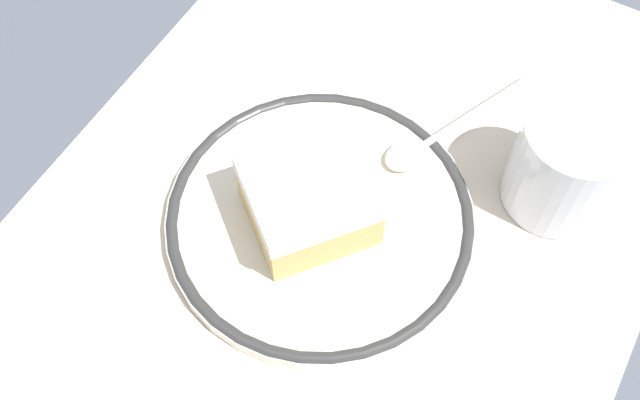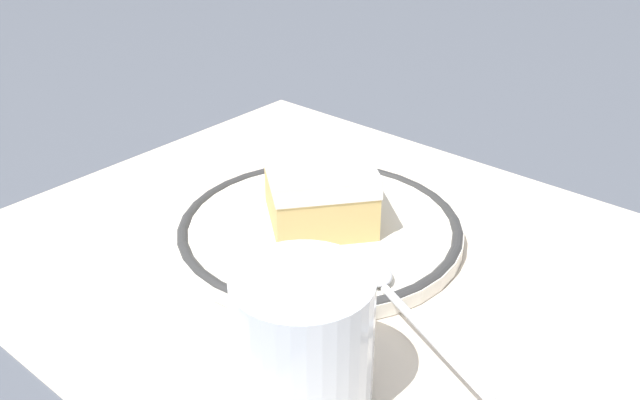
# 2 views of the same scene
# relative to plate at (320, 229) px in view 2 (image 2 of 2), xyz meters

# --- Properties ---
(ground_plane) EXTENTS (2.40, 2.40, 0.00)m
(ground_plane) POSITION_rel_plate_xyz_m (0.04, -0.01, -0.01)
(ground_plane) COLOR #4C515B
(placemat) EXTENTS (0.51, 0.40, 0.00)m
(placemat) POSITION_rel_plate_xyz_m (0.04, -0.01, -0.01)
(placemat) COLOR beige
(placemat) RESTS_ON ground_plane
(plate) EXTENTS (0.20, 0.20, 0.01)m
(plate) POSITION_rel_plate_xyz_m (0.00, 0.00, 0.00)
(plate) COLOR silver
(plate) RESTS_ON placemat
(cake_slice) EXTENTS (0.10, 0.10, 0.05)m
(cake_slice) POSITION_rel_plate_xyz_m (-0.00, 0.01, 0.03)
(cake_slice) COLOR #DBB76B
(cake_slice) RESTS_ON plate
(spoon) EXTENTS (0.13, 0.07, 0.01)m
(spoon) POSITION_rel_plate_xyz_m (0.09, -0.04, 0.01)
(spoon) COLOR silver
(spoon) RESTS_ON plate
(cup) EXTENTS (0.07, 0.07, 0.07)m
(cup) POSITION_rel_plate_xyz_m (0.10, -0.13, 0.03)
(cup) COLOR silver
(cup) RESTS_ON placemat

